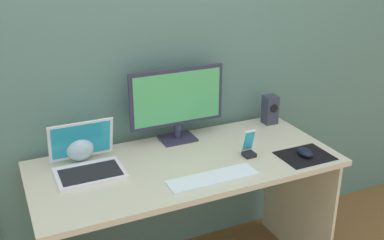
{
  "coord_description": "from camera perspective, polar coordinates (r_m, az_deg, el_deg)",
  "views": [
    {
      "loc": [
        -0.78,
        -1.78,
        1.76
      ],
      "look_at": [
        0.02,
        -0.02,
        0.97
      ],
      "focal_mm": 42.62,
      "sensor_mm": 36.0,
      "label": 1
    }
  ],
  "objects": [
    {
      "name": "fishbowl",
      "position": [
        2.24,
        -13.95,
        -3.26
      ],
      "size": [
        0.14,
        0.14,
        0.14
      ],
      "primitive_type": "sphere",
      "color": "silver",
      "rests_on": "desk"
    },
    {
      "name": "monitor",
      "position": [
        2.33,
        -1.86,
        2.31
      ],
      "size": [
        0.51,
        0.14,
        0.39
      ],
      "color": "#2C2C42",
      "rests_on": "desk"
    },
    {
      "name": "mouse",
      "position": [
        2.29,
        13.96,
        -3.94
      ],
      "size": [
        0.07,
        0.1,
        0.04
      ],
      "primitive_type": "ellipsoid",
      "rotation": [
        0.0,
        0.0,
        -0.07
      ],
      "color": "black",
      "rests_on": "mousepad"
    },
    {
      "name": "mousepad",
      "position": [
        2.3,
        13.94,
        -4.37
      ],
      "size": [
        0.25,
        0.2,
        0.0
      ],
      "primitive_type": "cube",
      "color": "black",
      "rests_on": "desk"
    },
    {
      "name": "wall_back",
      "position": [
        2.36,
        -4.69,
        9.68
      ],
      "size": [
        6.0,
        0.04,
        2.5
      ],
      "primitive_type": "cube",
      "color": "slate",
      "rests_on": "ground_plane"
    },
    {
      "name": "keyboard_external",
      "position": [
        2.04,
        2.59,
        -7.25
      ],
      "size": [
        0.41,
        0.11,
        0.01
      ],
      "primitive_type": "cube",
      "rotation": [
        0.0,
        0.0,
        -0.0
      ],
      "color": "white",
      "rests_on": "desk"
    },
    {
      "name": "speaker_right",
      "position": [
        2.63,
        9.75,
        1.29
      ],
      "size": [
        0.08,
        0.07,
        0.16
      ],
      "color": "#313643",
      "rests_on": "desk"
    },
    {
      "name": "desk",
      "position": [
        2.26,
        -0.76,
        -8.65
      ],
      "size": [
        1.46,
        0.66,
        0.75
      ],
      "color": "beige",
      "rests_on": "ground_plane"
    },
    {
      "name": "phone_in_dock",
      "position": [
        2.24,
        7.09,
        -3.35
      ],
      "size": [
        0.06,
        0.06,
        0.14
      ],
      "color": "black",
      "rests_on": "desk"
    },
    {
      "name": "laptop",
      "position": [
        2.14,
        -13.01,
        -5.12
      ],
      "size": [
        0.3,
        0.28,
        0.22
      ],
      "color": "white",
      "rests_on": "desk"
    }
  ]
}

